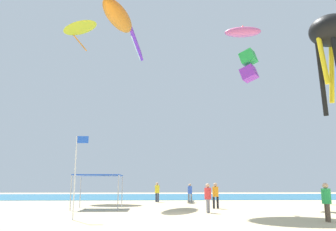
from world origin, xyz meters
name	(u,v)px	position (x,y,z in m)	size (l,w,h in m)	color
ground	(176,217)	(0.00, 0.00, -0.05)	(110.00, 110.00, 0.10)	#D1BA8C
ocean_strip	(161,196)	(0.00, 31.49, 0.01)	(110.00, 25.36, 0.03)	#1E6B93
canopy_tent	(99,176)	(-5.07, 5.86, 2.22)	(3.15, 3.18, 2.33)	#B2B2B7
person_near_tent	(208,195)	(2.04, 1.96, 1.01)	(0.41, 0.44, 1.73)	slate
person_leftmost	(215,193)	(3.19, 5.78, 1.04)	(0.45, 0.42, 1.78)	black
person_central	(190,191)	(2.34, 14.68, 1.03)	(0.42, 0.42, 1.75)	slate
person_rightmost	(157,190)	(-0.79, 15.09, 1.10)	(0.44, 0.45, 1.87)	#33384C
person_far_shore	(326,199)	(6.66, -3.31, 1.02)	(0.41, 0.46, 1.74)	brown
banner_flag	(77,169)	(-5.01, -1.93, 2.40)	(0.61, 0.06, 4.02)	silver
kite_inflatable_pink	(243,32)	(9.66, 20.15, 20.00)	(4.60, 2.19, 1.73)	pink
kite_octopus_black	(331,36)	(12.09, 4.66, 12.66)	(3.92, 3.92, 7.57)	black
kite_parafoil_purple	(136,42)	(-3.69, 26.41, 21.01)	(2.07, 6.17, 3.77)	purple
kite_box_green	(249,66)	(6.57, 7.75, 11.27)	(1.75, 1.69, 2.64)	green
kite_delta_yellow	(79,25)	(-10.30, 20.74, 20.71)	(4.96, 4.94, 3.57)	yellow
kite_inflatable_orange	(118,16)	(-4.86, 13.42, 18.30)	(3.68, 6.91, 2.42)	orange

